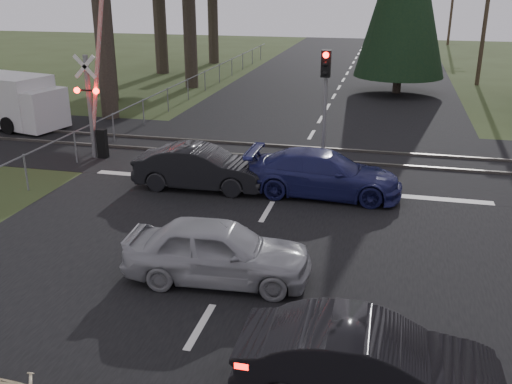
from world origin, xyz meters
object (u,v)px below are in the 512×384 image
(dark_hatchback, at_px, (369,364))
(blue_sedan, at_px, (324,174))
(traffic_signal_center, at_px, (325,88))
(silver_car, at_px, (218,251))
(dark_car_far, at_px, (201,168))
(utility_pole_mid, at_px, (487,8))
(white_van, at_px, (4,100))
(crossing_signal, at_px, (95,104))

(dark_hatchback, height_order, blue_sedan, blue_sedan)
(traffic_signal_center, distance_m, silver_car, 9.13)
(silver_car, xyz_separation_m, dark_car_far, (-2.30, 5.61, -0.02))
(utility_pole_mid, xyz_separation_m, white_van, (-22.34, -16.60, -3.54))
(dark_hatchback, relative_size, white_van, 0.66)
(traffic_signal_center, bearing_deg, blue_sedan, -82.17)
(utility_pole_mid, xyz_separation_m, dark_hatchback, (-5.27, -31.34, -4.04))
(crossing_signal, distance_m, white_van, 7.54)
(silver_car, xyz_separation_m, white_van, (-13.64, 11.52, 0.48))
(traffic_signal_center, bearing_deg, dark_hatchback, -79.50)
(silver_car, bearing_deg, utility_pole_mid, -21.14)
(crossing_signal, relative_size, utility_pole_mid, 0.77)
(traffic_signal_center, relative_size, blue_sedan, 0.86)
(blue_sedan, bearing_deg, silver_car, 165.34)
(utility_pole_mid, bearing_deg, dark_car_far, -116.04)
(utility_pole_mid, distance_m, white_van, 28.06)
(white_van, bearing_deg, utility_pole_mid, 49.58)
(silver_car, xyz_separation_m, blue_sedan, (1.60, 5.91, -0.01))
(silver_car, height_order, white_van, white_van)
(white_van, bearing_deg, traffic_signal_center, 2.59)
(traffic_signal_center, bearing_deg, utility_pole_mid, 68.79)
(white_van, bearing_deg, blue_sedan, -7.27)
(crossing_signal, xyz_separation_m, blue_sedan, (8.67, -2.01, -1.36))
(crossing_signal, relative_size, dark_hatchback, 1.68)
(silver_car, relative_size, dark_car_far, 0.99)
(dark_hatchback, bearing_deg, dark_car_far, 32.38)
(crossing_signal, height_order, dark_car_far, crossing_signal)
(dark_hatchback, distance_m, dark_car_far, 10.52)
(dark_hatchback, bearing_deg, traffic_signal_center, 9.91)
(crossing_signal, relative_size, traffic_signal_center, 1.70)
(utility_pole_mid, distance_m, dark_hatchback, 32.04)
(crossing_signal, height_order, silver_car, crossing_signal)
(crossing_signal, relative_size, silver_car, 1.69)
(dark_car_far, relative_size, white_van, 0.66)
(dark_hatchback, bearing_deg, utility_pole_mid, -10.14)
(silver_car, bearing_deg, white_van, 45.85)
(utility_pole_mid, distance_m, dark_car_far, 25.38)
(traffic_signal_center, relative_size, white_van, 0.65)
(dark_car_far, distance_m, white_van, 12.80)
(blue_sedan, height_order, dark_car_far, blue_sedan)
(dark_hatchback, xyz_separation_m, silver_car, (-3.43, 3.22, 0.02))
(dark_car_far, bearing_deg, traffic_signal_center, -48.85)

